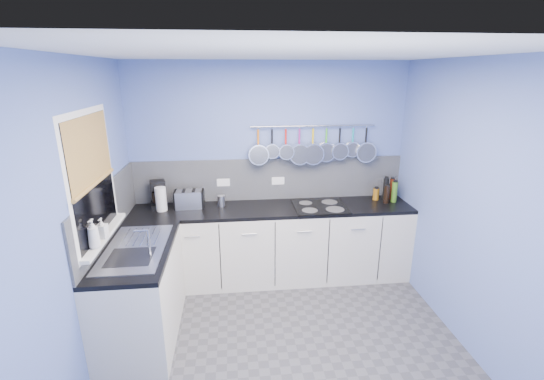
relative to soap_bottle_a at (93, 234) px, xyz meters
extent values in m
cube|color=#47474C|center=(1.53, -0.03, -1.18)|extent=(3.20, 3.00, 0.02)
cube|color=white|center=(1.53, -0.03, 1.34)|extent=(3.20, 3.00, 0.02)
cube|color=#586DB5|center=(1.53, 1.48, 0.08)|extent=(3.20, 0.02, 2.50)
cube|color=#586DB5|center=(1.53, -1.54, 0.08)|extent=(3.20, 0.02, 2.50)
cube|color=#586DB5|center=(-0.08, -0.03, 0.08)|extent=(0.02, 3.00, 2.50)
cube|color=#586DB5|center=(3.14, -0.03, 0.08)|extent=(0.02, 3.00, 2.50)
cube|color=gray|center=(1.53, 1.46, -0.02)|extent=(3.20, 0.02, 0.50)
cube|color=gray|center=(-0.06, 0.57, -0.02)|extent=(0.02, 1.80, 0.50)
cube|color=beige|center=(1.53, 1.17, -0.74)|extent=(3.20, 0.60, 0.86)
cube|color=black|center=(1.53, 1.17, -0.29)|extent=(3.20, 0.60, 0.04)
cube|color=beige|center=(0.23, 0.27, -0.74)|extent=(0.60, 1.20, 0.86)
cube|color=black|center=(0.23, 0.27, -0.29)|extent=(0.60, 1.20, 0.04)
cube|color=white|center=(-0.05, 0.27, 0.38)|extent=(0.01, 1.00, 1.10)
cube|color=black|center=(-0.04, 0.27, 0.38)|extent=(0.01, 0.90, 1.00)
cube|color=gold|center=(-0.03, 0.27, 0.61)|extent=(0.01, 0.90, 0.55)
cube|color=white|center=(-0.02, 0.27, -0.13)|extent=(0.10, 0.98, 0.03)
cube|color=silver|center=(0.23, 0.27, -0.27)|extent=(0.50, 0.95, 0.01)
cube|color=white|center=(0.98, 1.44, -0.04)|extent=(0.15, 0.01, 0.09)
cube|color=white|center=(1.63, 1.44, -0.04)|extent=(0.15, 0.01, 0.09)
cylinder|color=silver|center=(2.03, 1.42, 0.61)|extent=(1.45, 0.02, 0.02)
imported|color=white|center=(0.00, 0.00, 0.00)|extent=(0.11, 0.11, 0.24)
imported|color=white|center=(0.00, 0.19, -0.03)|extent=(0.09, 0.09, 0.17)
cylinder|color=white|center=(0.30, 1.19, -0.14)|extent=(0.15, 0.15, 0.27)
cube|color=silver|center=(0.60, 1.26, -0.17)|extent=(0.32, 0.20, 0.20)
cylinder|color=silver|center=(0.95, 1.28, -0.21)|extent=(0.09, 0.09, 0.12)
cube|color=black|center=(2.07, 1.11, -0.26)|extent=(0.59, 0.52, 0.01)
cylinder|color=#4C190C|center=(2.99, 1.30, -0.14)|extent=(0.06, 0.06, 0.25)
cylinder|color=black|center=(2.90, 1.27, -0.13)|extent=(0.06, 0.06, 0.27)
cylinder|color=#8C5914|center=(2.80, 1.30, -0.20)|extent=(0.07, 0.07, 0.14)
cylinder|color=#3F721E|center=(2.98, 1.20, -0.15)|extent=(0.07, 0.07, 0.24)
cylinder|color=black|center=(2.88, 1.17, -0.16)|extent=(0.06, 0.06, 0.21)
camera|label=1|loc=(1.11, -2.79, 1.21)|focal=24.57mm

